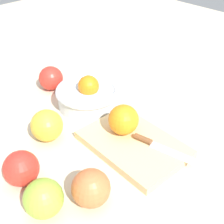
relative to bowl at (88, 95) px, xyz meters
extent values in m
plane|color=beige|center=(0.10, -0.13, -0.04)|extent=(2.40, 2.40, 0.00)
cylinder|color=silver|center=(0.00, 0.00, -0.01)|extent=(0.17, 0.17, 0.05)
torus|color=silver|center=(0.00, 0.00, 0.01)|extent=(0.19, 0.19, 0.02)
sphere|color=orange|center=(0.00, 0.00, 0.03)|extent=(0.06, 0.06, 0.06)
cube|color=#DBB77F|center=(0.22, -0.04, -0.03)|extent=(0.26, 0.18, 0.02)
sphere|color=orange|center=(0.17, -0.03, 0.02)|extent=(0.08, 0.08, 0.08)
cube|color=silver|center=(0.31, -0.01, -0.01)|extent=(0.11, 0.04, 0.00)
cylinder|color=brown|center=(0.23, -0.03, -0.01)|extent=(0.05, 0.02, 0.01)
sphere|color=#CC6638|center=(0.27, -0.22, 0.00)|extent=(0.08, 0.08, 0.08)
sphere|color=red|center=(-0.15, -0.02, 0.00)|extent=(0.08, 0.08, 0.08)
sphere|color=red|center=(0.13, -0.29, 0.00)|extent=(0.08, 0.08, 0.08)
sphere|color=gold|center=(0.04, -0.17, 0.01)|extent=(0.08, 0.08, 0.08)
sphere|color=#8EB738|center=(0.23, -0.30, 0.00)|extent=(0.08, 0.08, 0.08)
camera|label=1|loc=(0.59, -0.47, 0.47)|focal=49.52mm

